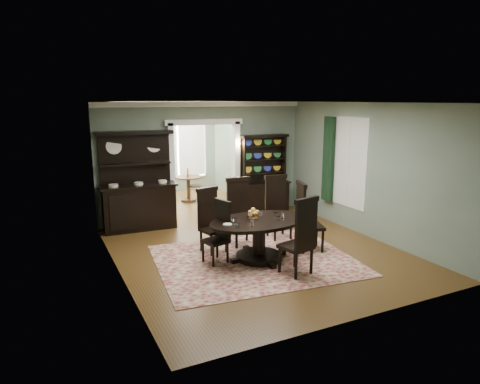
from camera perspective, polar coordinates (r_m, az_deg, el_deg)
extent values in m
cube|color=brown|center=(8.83, 2.48, -8.09)|extent=(5.50, 6.00, 0.01)
cube|color=white|center=(8.27, 2.68, 11.81)|extent=(5.50, 6.00, 0.01)
cube|color=gray|center=(7.54, -16.15, -0.21)|extent=(0.01, 6.00, 3.00)
cube|color=gray|center=(10.01, 16.59, 2.77)|extent=(0.01, 6.00, 3.00)
cube|color=gray|center=(6.02, 16.28, -3.31)|extent=(5.50, 0.01, 3.00)
cube|color=gray|center=(10.61, -14.05, 3.43)|extent=(1.85, 0.01, 3.00)
cube|color=gray|center=(11.89, 3.46, 4.69)|extent=(1.85, 0.01, 3.00)
cube|color=gray|center=(11.01, -4.92, 10.60)|extent=(1.80, 0.01, 0.50)
cube|color=silver|center=(10.96, -4.84, 11.58)|extent=(5.50, 0.10, 0.12)
cube|color=brown|center=(13.02, -7.46, -1.46)|extent=(3.50, 3.50, 0.01)
cube|color=white|center=(12.66, -7.84, 11.88)|extent=(3.50, 3.50, 0.01)
cube|color=gray|center=(12.32, -15.41, 4.54)|extent=(0.01, 3.50, 3.00)
cube|color=gray|center=(13.40, -0.49, 5.57)|extent=(0.01, 3.50, 3.00)
cube|color=gray|center=(14.41, -9.85, 5.87)|extent=(3.50, 0.01, 3.00)
cube|color=silver|center=(14.15, -13.12, 5.82)|extent=(1.05, 0.06, 2.20)
cube|color=silver|center=(14.62, -6.58, 6.26)|extent=(1.05, 0.06, 2.20)
cube|color=silver|center=(10.87, -9.21, 2.51)|extent=(0.14, 0.25, 2.50)
cube|color=silver|center=(11.50, -0.59, 3.20)|extent=(0.14, 0.25, 2.50)
cube|color=silver|center=(11.02, -4.89, 9.30)|extent=(2.08, 0.25, 0.14)
cube|color=white|center=(10.43, 14.37, 3.82)|extent=(0.02, 1.10, 2.00)
cube|color=silver|center=(10.42, 14.31, 3.82)|extent=(0.01, 1.22, 2.12)
cube|color=#163219|center=(10.90, 11.72, 4.30)|extent=(0.10, 0.35, 2.10)
cube|color=gold|center=(11.37, -0.19, 6.15)|extent=(0.08, 0.05, 0.18)
sphere|color=#FFD88C|center=(11.19, -0.32, 6.46)|extent=(0.07, 0.07, 0.07)
sphere|color=#FFD88C|center=(11.27, 0.60, 6.50)|extent=(0.07, 0.07, 0.07)
cube|color=maroon|center=(8.41, 2.01, -9.06)|extent=(4.02, 3.39, 0.01)
ellipsoid|color=black|center=(8.23, 2.56, -3.91)|extent=(2.11, 1.41, 0.05)
cylinder|color=black|center=(8.24, 2.56, -4.16)|extent=(2.00, 2.00, 0.03)
cylinder|color=black|center=(8.34, 2.54, -6.34)|extent=(0.26, 0.26, 0.70)
cylinder|color=black|center=(8.46, 2.51, -8.60)|extent=(0.90, 0.90, 0.11)
cylinder|color=silver|center=(8.26, 1.73, -3.48)|extent=(0.26, 0.26, 0.05)
cube|color=black|center=(8.73, -3.56, -5.07)|extent=(0.56, 0.54, 0.06)
cube|color=black|center=(8.78, -4.36, -2.22)|extent=(0.47, 0.16, 0.79)
cube|color=black|center=(8.68, -4.41, 0.37)|extent=(0.51, 0.19, 0.08)
cylinder|color=black|center=(8.56, -3.82, -7.07)|extent=(0.05, 0.05, 0.47)
cylinder|color=black|center=(8.76, -1.86, -6.59)|extent=(0.05, 0.05, 0.47)
cylinder|color=black|center=(8.85, -5.20, -6.45)|extent=(0.05, 0.05, 0.47)
cylinder|color=black|center=(9.04, -3.27, -6.00)|extent=(0.05, 0.05, 0.47)
cube|color=black|center=(9.13, 0.25, -3.99)|extent=(0.54, 0.52, 0.07)
cube|color=black|center=(9.21, -0.27, -0.99)|extent=(0.51, 0.09, 0.86)
cube|color=black|center=(9.12, -0.27, 1.72)|extent=(0.56, 0.12, 0.09)
cylinder|color=black|center=(8.95, -0.46, -6.02)|extent=(0.06, 0.06, 0.51)
cylinder|color=black|center=(9.10, 1.89, -5.73)|extent=(0.06, 0.06, 0.51)
cylinder|color=black|center=(9.31, -1.36, -5.30)|extent=(0.06, 0.06, 0.51)
cylinder|color=black|center=(9.45, 0.91, -5.03)|extent=(0.06, 0.06, 0.51)
cube|color=black|center=(9.62, 5.27, -3.26)|extent=(0.54, 0.52, 0.07)
cube|color=black|center=(9.70, 4.75, -0.47)|extent=(0.50, 0.09, 0.85)
cube|color=black|center=(9.61, 4.80, 2.05)|extent=(0.55, 0.12, 0.09)
cylinder|color=black|center=(9.44, 4.70, -5.13)|extent=(0.05, 0.05, 0.50)
cylinder|color=black|center=(9.61, 6.81, -4.86)|extent=(0.05, 0.05, 0.50)
cylinder|color=black|center=(9.77, 3.70, -4.50)|extent=(0.05, 0.05, 0.50)
cylinder|color=black|center=(9.94, 5.75, -4.25)|extent=(0.05, 0.05, 0.50)
cube|color=black|center=(8.18, -3.34, -6.57)|extent=(0.50, 0.51, 0.06)
cube|color=black|center=(8.17, -2.31, -3.83)|extent=(0.14, 0.43, 0.73)
cube|color=black|center=(8.07, -2.33, -1.29)|extent=(0.17, 0.47, 0.07)
cylinder|color=black|center=(8.29, -4.95, -7.90)|extent=(0.05, 0.05, 0.43)
cylinder|color=black|center=(8.03, -3.59, -8.56)|extent=(0.05, 0.05, 0.43)
cylinder|color=black|center=(8.47, -3.06, -7.42)|extent=(0.05, 0.05, 0.43)
cylinder|color=black|center=(8.21, -1.67, -8.04)|extent=(0.05, 0.05, 0.43)
cube|color=black|center=(8.91, 9.40, -4.56)|extent=(0.62, 0.63, 0.07)
cube|color=black|center=(8.73, 8.11, -1.85)|extent=(0.21, 0.50, 0.86)
cube|color=black|center=(8.64, 8.20, 1.00)|extent=(0.24, 0.55, 0.09)
cylinder|color=black|center=(8.87, 10.96, -6.43)|extent=(0.06, 0.06, 0.51)
cylinder|color=black|center=(9.23, 10.16, -5.65)|extent=(0.06, 0.06, 0.51)
cylinder|color=black|center=(8.75, 8.48, -6.60)|extent=(0.06, 0.06, 0.51)
cylinder|color=black|center=(9.11, 7.76, -5.80)|extent=(0.06, 0.06, 0.51)
cube|color=black|center=(7.71, 7.47, -7.22)|extent=(0.61, 0.59, 0.07)
cube|color=black|center=(7.43, 8.80, -4.42)|extent=(0.51, 0.17, 0.86)
cube|color=black|center=(7.31, 8.92, -1.10)|extent=(0.56, 0.21, 0.09)
cylinder|color=black|center=(8.06, 7.35, -8.26)|extent=(0.06, 0.06, 0.51)
cylinder|color=black|center=(7.79, 5.32, -8.94)|extent=(0.06, 0.06, 0.51)
cylinder|color=black|center=(7.81, 9.50, -9.01)|extent=(0.06, 0.06, 0.51)
cylinder|color=black|center=(7.53, 7.48, -9.75)|extent=(0.06, 0.06, 0.51)
cube|color=black|center=(10.50, -13.28, -2.06)|extent=(1.70, 0.65, 1.05)
cube|color=black|center=(10.38, -13.43, 0.85)|extent=(1.81, 0.71, 0.05)
cube|color=black|center=(10.50, -13.88, 4.43)|extent=(1.68, 0.16, 1.24)
cube|color=black|center=(10.42, -13.72, 3.68)|extent=(1.63, 0.37, 0.04)
cube|color=black|center=(10.32, -13.90, 7.69)|extent=(1.79, 0.45, 0.08)
cube|color=black|center=(11.77, 3.34, -0.78)|extent=(1.28, 0.47, 0.82)
cube|color=black|center=(11.68, 3.37, 1.23)|extent=(1.37, 0.51, 0.04)
cube|color=black|center=(11.73, 2.97, 4.41)|extent=(1.28, 0.07, 1.24)
cube|color=black|center=(11.37, 0.44, 4.17)|extent=(0.05, 0.24, 1.28)
cube|color=black|center=(11.97, 5.80, 4.51)|extent=(0.05, 0.24, 1.28)
cube|color=black|center=(11.57, 3.27, 7.47)|extent=(1.37, 0.30, 0.07)
cube|color=black|center=(11.71, 3.17, 2.58)|extent=(1.28, 0.25, 0.03)
cube|color=black|center=(11.65, 3.19, 4.35)|extent=(1.28, 0.25, 0.03)
cube|color=black|center=(11.61, 3.21, 6.13)|extent=(1.28, 0.25, 0.03)
cylinder|color=#513217|center=(13.08, -6.93, 1.99)|extent=(0.83, 0.83, 0.04)
cylinder|color=#513217|center=(13.15, -6.88, 0.43)|extent=(0.10, 0.10, 0.73)
cylinder|color=#513217|center=(13.23, -6.85, -1.07)|extent=(0.46, 0.46, 0.06)
cylinder|color=#513217|center=(12.68, -10.10, 0.06)|extent=(0.38, 0.38, 0.04)
cube|color=#513217|center=(12.71, -9.47, 1.19)|extent=(0.09, 0.34, 0.47)
cylinder|color=#513217|center=(12.78, -10.86, -0.85)|extent=(0.03, 0.03, 0.42)
cylinder|color=#513217|center=(12.55, -10.32, -1.06)|extent=(0.03, 0.03, 0.42)
cylinder|color=#513217|center=(12.89, -9.82, -0.69)|extent=(0.03, 0.03, 0.42)
cylinder|color=#513217|center=(12.67, -9.27, -0.90)|extent=(0.03, 0.03, 0.42)
cylinder|color=#513217|center=(13.06, -6.07, 0.83)|extent=(0.43, 0.43, 0.04)
cube|color=#513217|center=(13.01, -6.96, 1.99)|extent=(0.17, 0.38, 0.54)
cylinder|color=#513217|center=(12.96, -5.38, -0.34)|extent=(0.04, 0.04, 0.49)
cylinder|color=#513217|center=(13.26, -5.39, -0.06)|extent=(0.04, 0.04, 0.49)
cylinder|color=#513217|center=(12.97, -6.72, -0.37)|extent=(0.04, 0.04, 0.49)
cylinder|color=#513217|center=(13.26, -6.70, -0.08)|extent=(0.04, 0.04, 0.49)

